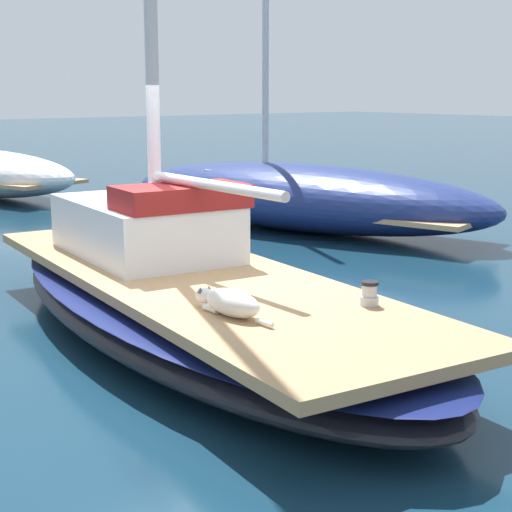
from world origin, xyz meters
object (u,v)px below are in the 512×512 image
(dog_white, at_px, (230,302))
(deck_winch, at_px, (369,294))
(moored_boat_starboard_side, at_px, (300,196))
(sailboat_main, at_px, (196,306))

(dog_white, xyz_separation_m, deck_winch, (1.12, -0.47, -0.01))
(deck_winch, height_order, moored_boat_starboard_side, moored_boat_starboard_side)
(sailboat_main, distance_m, deck_winch, 2.00)
(sailboat_main, bearing_deg, dog_white, -112.32)
(dog_white, distance_m, deck_winch, 1.21)
(sailboat_main, height_order, dog_white, dog_white)
(sailboat_main, height_order, moored_boat_starboard_side, moored_boat_starboard_side)
(dog_white, relative_size, moored_boat_starboard_side, 0.12)
(dog_white, distance_m, moored_boat_starboard_side, 8.08)
(sailboat_main, xyz_separation_m, deck_winch, (0.54, -1.88, 0.42))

